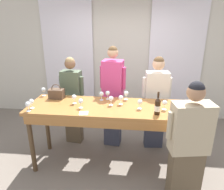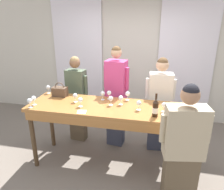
{
  "view_description": "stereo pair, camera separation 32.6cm",
  "coord_description": "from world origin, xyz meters",
  "px_view_note": "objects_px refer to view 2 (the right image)",
  "views": [
    {
      "loc": [
        0.33,
        -2.97,
        2.32
      ],
      "look_at": [
        0.0,
        0.08,
        1.18
      ],
      "focal_mm": 35.0,
      "sensor_mm": 36.0,
      "label": 1
    },
    {
      "loc": [
        0.65,
        -2.91,
        2.32
      ],
      "look_at": [
        0.0,
        0.08,
        1.18
      ],
      "focal_mm": 35.0,
      "sensor_mm": 36.0,
      "label": 2
    }
  ],
  "objects_px": {
    "wine_glass_front_left": "(30,101)",
    "guest_pink_top": "(116,97)",
    "wine_glass_by_bottle": "(128,94)",
    "wine_glass_center_mid": "(139,103)",
    "wine_glass_by_handbag": "(121,98)",
    "tasting_bar": "(111,114)",
    "wine_glass_back_mid": "(103,94)",
    "wine_glass_front_right": "(48,88)",
    "wine_glass_center_left": "(111,99)",
    "guest_cream_sweater": "(159,104)",
    "wine_glass_back_right": "(109,93)",
    "wine_glass_near_host": "(80,100)",
    "guest_olive_jacket": "(77,98)",
    "handbag": "(60,91)",
    "wine_glass_front_mid": "(34,99)",
    "host_pouring": "(183,151)",
    "wine_glass_back_left": "(75,96)",
    "wine_bottle": "(155,108)",
    "wine_glass_center_right": "(164,105)"
  },
  "relations": [
    {
      "from": "wine_bottle",
      "to": "wine_glass_back_mid",
      "type": "xyz_separation_m",
      "value": [
        -0.83,
        0.43,
        -0.02
      ]
    },
    {
      "from": "wine_glass_back_mid",
      "to": "wine_glass_front_left",
      "type": "bearing_deg",
      "value": -151.45
    },
    {
      "from": "wine_glass_back_mid",
      "to": "guest_pink_top",
      "type": "bearing_deg",
      "value": 70.44
    },
    {
      "from": "wine_glass_front_mid",
      "to": "host_pouring",
      "type": "xyz_separation_m",
      "value": [
        2.14,
        -0.46,
        -0.29
      ]
    },
    {
      "from": "host_pouring",
      "to": "wine_glass_back_left",
      "type": "bearing_deg",
      "value": 155.99
    },
    {
      "from": "guest_olive_jacket",
      "to": "wine_glass_near_host",
      "type": "bearing_deg",
      "value": -64.5
    },
    {
      "from": "wine_glass_front_mid",
      "to": "host_pouring",
      "type": "bearing_deg",
      "value": -12.15
    },
    {
      "from": "handbag",
      "to": "wine_glass_by_bottle",
      "type": "height_order",
      "value": "handbag"
    },
    {
      "from": "wine_glass_back_left",
      "to": "wine_glass_by_handbag",
      "type": "distance_m",
      "value": 0.71
    },
    {
      "from": "wine_glass_front_right",
      "to": "wine_glass_by_bottle",
      "type": "bearing_deg",
      "value": -0.99
    },
    {
      "from": "guest_pink_top",
      "to": "wine_bottle",
      "type": "bearing_deg",
      "value": -49.81
    },
    {
      "from": "wine_glass_front_right",
      "to": "wine_glass_center_left",
      "type": "xyz_separation_m",
      "value": [
        1.16,
        -0.28,
        0.0
      ]
    },
    {
      "from": "wine_glass_back_left",
      "to": "guest_cream_sweater",
      "type": "bearing_deg",
      "value": 24.02
    },
    {
      "from": "wine_glass_center_mid",
      "to": "guest_pink_top",
      "type": "height_order",
      "value": "guest_pink_top"
    },
    {
      "from": "wine_glass_back_right",
      "to": "wine_glass_near_host",
      "type": "bearing_deg",
      "value": -132.02
    },
    {
      "from": "wine_glass_by_handbag",
      "to": "guest_pink_top",
      "type": "bearing_deg",
      "value": 108.61
    },
    {
      "from": "wine_glass_center_mid",
      "to": "wine_glass_by_handbag",
      "type": "bearing_deg",
      "value": 154.32
    },
    {
      "from": "wine_glass_front_left",
      "to": "guest_olive_jacket",
      "type": "relative_size",
      "value": 0.09
    },
    {
      "from": "wine_glass_front_right",
      "to": "wine_glass_by_bottle",
      "type": "height_order",
      "value": "same"
    },
    {
      "from": "handbag",
      "to": "wine_glass_center_left",
      "type": "relative_size",
      "value": 1.66
    },
    {
      "from": "wine_glass_front_left",
      "to": "guest_pink_top",
      "type": "xyz_separation_m",
      "value": [
        1.1,
        0.92,
        -0.19
      ]
    },
    {
      "from": "wine_glass_by_handbag",
      "to": "handbag",
      "type": "bearing_deg",
      "value": 172.03
    },
    {
      "from": "wine_glass_by_bottle",
      "to": "wine_glass_back_mid",
      "type": "bearing_deg",
      "value": -169.83
    },
    {
      "from": "wine_glass_front_right",
      "to": "wine_glass_center_right",
      "type": "bearing_deg",
      "value": -10.42
    },
    {
      "from": "wine_glass_front_left",
      "to": "guest_pink_top",
      "type": "distance_m",
      "value": 1.45
    },
    {
      "from": "handbag",
      "to": "wine_glass_back_right",
      "type": "distance_m",
      "value": 0.83
    },
    {
      "from": "wine_glass_by_handbag",
      "to": "tasting_bar",
      "type": "bearing_deg",
      "value": -138.79
    },
    {
      "from": "guest_cream_sweater",
      "to": "host_pouring",
      "type": "distance_m",
      "value": 1.31
    },
    {
      "from": "wine_glass_near_host",
      "to": "host_pouring",
      "type": "xyz_separation_m",
      "value": [
        1.43,
        -0.55,
        -0.29
      ]
    },
    {
      "from": "guest_cream_sweater",
      "to": "wine_glass_by_bottle",
      "type": "bearing_deg",
      "value": -147.55
    },
    {
      "from": "wine_bottle",
      "to": "wine_glass_front_right",
      "type": "distance_m",
      "value": 1.9
    },
    {
      "from": "wine_glass_front_left",
      "to": "wine_glass_center_left",
      "type": "distance_m",
      "value": 1.18
    },
    {
      "from": "wine_glass_front_left",
      "to": "wine_glass_center_left",
      "type": "bearing_deg",
      "value": 16.63
    },
    {
      "from": "wine_glass_front_right",
      "to": "wine_glass_back_left",
      "type": "bearing_deg",
      "value": -24.67
    },
    {
      "from": "wine_bottle",
      "to": "wine_glass_back_mid",
      "type": "height_order",
      "value": "wine_bottle"
    },
    {
      "from": "guest_cream_sweater",
      "to": "wine_glass_front_left",
      "type": "bearing_deg",
      "value": -153.76
    },
    {
      "from": "handbag",
      "to": "wine_glass_front_mid",
      "type": "xyz_separation_m",
      "value": [
        -0.22,
        -0.43,
        0.02
      ]
    },
    {
      "from": "wine_bottle",
      "to": "wine_glass_front_mid",
      "type": "distance_m",
      "value": 1.79
    },
    {
      "from": "wine_glass_by_bottle",
      "to": "wine_glass_front_right",
      "type": "bearing_deg",
      "value": 179.01
    },
    {
      "from": "wine_glass_center_left",
      "to": "guest_cream_sweater",
      "type": "relative_size",
      "value": 0.09
    },
    {
      "from": "wine_glass_back_mid",
      "to": "host_pouring",
      "type": "distance_m",
      "value": 1.5
    },
    {
      "from": "wine_glass_center_left",
      "to": "guest_pink_top",
      "type": "relative_size",
      "value": 0.08
    },
    {
      "from": "wine_glass_by_bottle",
      "to": "wine_glass_center_mid",
      "type": "bearing_deg",
      "value": -57.99
    },
    {
      "from": "wine_glass_back_mid",
      "to": "guest_olive_jacket",
      "type": "height_order",
      "value": "guest_olive_jacket"
    },
    {
      "from": "wine_glass_back_right",
      "to": "wine_glass_by_handbag",
      "type": "bearing_deg",
      "value": -39.72
    },
    {
      "from": "handbag",
      "to": "wine_glass_back_left",
      "type": "xyz_separation_m",
      "value": [
        0.35,
        -0.19,
        0.02
      ]
    },
    {
      "from": "wine_glass_by_handbag",
      "to": "guest_pink_top",
      "type": "xyz_separation_m",
      "value": [
        -0.18,
        0.53,
        -0.19
      ]
    },
    {
      "from": "handbag",
      "to": "guest_pink_top",
      "type": "xyz_separation_m",
      "value": [
        0.88,
        0.38,
        -0.17
      ]
    },
    {
      "from": "tasting_bar",
      "to": "guest_cream_sweater",
      "type": "relative_size",
      "value": 1.49
    },
    {
      "from": "wine_glass_front_right",
      "to": "wine_glass_center_mid",
      "type": "bearing_deg",
      "value": -12.93
    }
  ]
}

